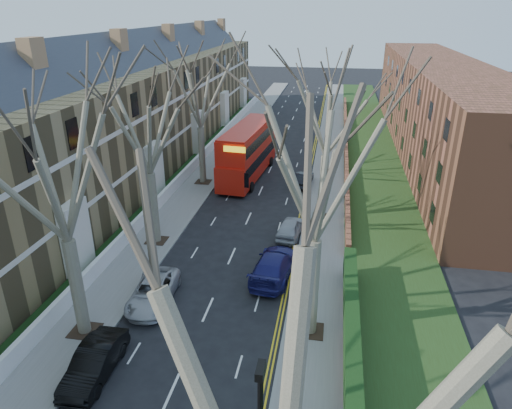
% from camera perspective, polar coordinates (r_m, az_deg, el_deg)
% --- Properties ---
extents(pavement_left, '(3.00, 102.00, 0.12)m').
position_cam_1_polar(pavement_left, '(53.81, -3.67, 6.87)').
color(pavement_left, slate).
rests_on(pavement_left, ground).
extents(pavement_right, '(3.00, 102.00, 0.12)m').
position_cam_1_polar(pavement_right, '(52.41, 9.28, 6.15)').
color(pavement_right, slate).
rests_on(pavement_right, ground).
extents(terrace_left, '(9.70, 78.00, 13.60)m').
position_cam_1_polar(terrace_left, '(47.60, -15.28, 10.69)').
color(terrace_left, olive).
rests_on(terrace_left, ground).
extents(flats_right, '(13.97, 54.00, 10.00)m').
position_cam_1_polar(flats_right, '(56.23, 21.68, 11.19)').
color(flats_right, brown).
rests_on(flats_right, ground).
extents(front_wall_left, '(0.30, 78.00, 1.00)m').
position_cam_1_polar(front_wall_left, '(46.74, -7.92, 4.81)').
color(front_wall_left, white).
rests_on(front_wall_left, ground).
extents(grass_verge_right, '(6.00, 102.00, 0.06)m').
position_cam_1_polar(grass_verge_right, '(52.55, 14.21, 5.88)').
color(grass_verge_right, '#243A15').
rests_on(grass_verge_right, ground).
extents(tree_left_mid, '(10.50, 10.50, 14.71)m').
position_cam_1_polar(tree_left_mid, '(21.66, -24.11, 5.69)').
color(tree_left_mid, brown).
rests_on(tree_left_mid, ground).
extents(tree_left_far, '(10.15, 10.15, 14.22)m').
position_cam_1_polar(tree_left_far, '(30.25, -13.80, 11.03)').
color(tree_left_far, brown).
rests_on(tree_left_far, ground).
extents(tree_left_dist, '(10.50, 10.50, 14.71)m').
position_cam_1_polar(tree_left_dist, '(41.30, -7.23, 15.16)').
color(tree_left_dist, brown).
rests_on(tree_left_dist, ground).
extents(tree_right_near, '(10.85, 10.85, 15.20)m').
position_cam_1_polar(tree_right_near, '(7.58, 2.96, -23.97)').
color(tree_right_near, brown).
rests_on(tree_right_near, ground).
extents(tree_right_mid, '(10.50, 10.50, 14.71)m').
position_cam_1_polar(tree_right_mid, '(19.99, 8.01, 6.17)').
color(tree_right_mid, brown).
rests_on(tree_right_mid, ground).
extents(tree_right_far, '(10.15, 10.15, 14.22)m').
position_cam_1_polar(tree_right_far, '(33.68, 9.07, 12.64)').
color(tree_right_far, brown).
rests_on(tree_right_far, ground).
extents(double_decker_bus, '(3.77, 12.14, 4.96)m').
position_cam_1_polar(double_decker_bus, '(44.36, -1.00, 6.50)').
color(double_decker_bus, '#B6180D').
rests_on(double_decker_bus, ground).
extents(car_left_mid, '(1.61, 4.40, 1.44)m').
position_cam_1_polar(car_left_mid, '(22.91, -19.54, -18.10)').
color(car_left_mid, black).
rests_on(car_left_mid, ground).
extents(car_left_far, '(2.69, 5.01, 1.34)m').
position_cam_1_polar(car_left_far, '(26.79, -12.72, -10.60)').
color(car_left_far, '#A5A5AB').
rests_on(car_left_far, ground).
extents(car_right_near, '(2.79, 5.66, 1.58)m').
position_cam_1_polar(car_right_near, '(28.37, 2.26, -7.59)').
color(car_right_near, navy).
rests_on(car_right_near, ground).
extents(car_right_mid, '(1.99, 4.08, 1.34)m').
position_cam_1_polar(car_right_mid, '(33.28, 4.29, -2.90)').
color(car_right_mid, '#9B9DA3').
rests_on(car_right_mid, ground).
extents(car_right_far, '(1.78, 4.02, 1.28)m').
position_cam_1_polar(car_right_far, '(42.81, 5.93, 3.17)').
color(car_right_far, black).
rests_on(car_right_far, ground).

